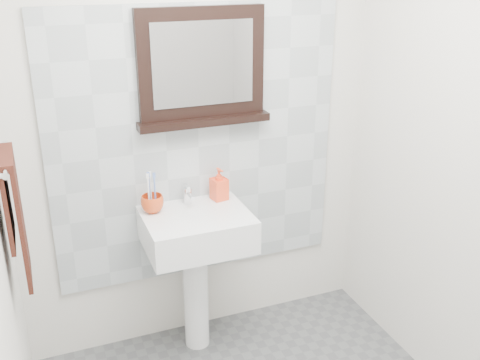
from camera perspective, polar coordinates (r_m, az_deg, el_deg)
name	(u,v)px	position (r m, az deg, el deg)	size (l,w,h in m)	color
back_wall	(197,128)	(3.04, -4.41, 5.28)	(2.00, 0.01, 2.50)	silver
splashback	(198,146)	(3.06, -4.28, 3.42)	(1.60, 0.02, 1.50)	#ACB6BB
pedestal_sink	(197,244)	(3.03, -4.44, -6.51)	(0.55, 0.44, 0.96)	white
toothbrush_cup	(152,204)	(2.97, -8.89, -2.40)	(0.12, 0.12, 0.09)	#D24418
toothbrushes	(151,190)	(2.94, -9.05, -1.03)	(0.05, 0.04, 0.21)	white
soap_dispenser	(219,184)	(3.07, -2.14, -0.41)	(0.08, 0.08, 0.18)	red
framed_mirror	(202,70)	(2.93, -3.89, 11.12)	(0.71, 0.11, 0.60)	black
towel_bar	(4,159)	(2.35, -22.83, 1.99)	(0.07, 0.40, 0.03)	silver
hand_towel	(14,208)	(2.42, -21.94, -2.66)	(0.06, 0.30, 0.55)	black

